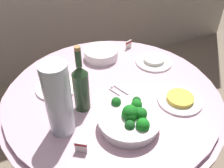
# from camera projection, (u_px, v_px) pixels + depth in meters

# --- Properties ---
(buffet_table) EXTENTS (1.16, 1.16, 0.74)m
(buffet_table) POSITION_uv_depth(u_px,v_px,m) (112.00, 137.00, 1.53)
(buffet_table) COLOR maroon
(buffet_table) RESTS_ON ground_plane
(broccoli_bowl) EXTENTS (0.28, 0.28, 0.12)m
(broccoli_bowl) POSITION_uv_depth(u_px,v_px,m) (130.00, 119.00, 1.08)
(broccoli_bowl) COLOR white
(broccoli_bowl) RESTS_ON buffet_table
(plate_stack) EXTENTS (0.21, 0.21, 0.06)m
(plate_stack) POSITION_uv_depth(u_px,v_px,m) (101.00, 54.00, 1.54)
(plate_stack) COLOR white
(plate_stack) RESTS_ON buffet_table
(wine_bottle) EXTENTS (0.07, 0.07, 0.34)m
(wine_bottle) POSITION_uv_depth(u_px,v_px,m) (81.00, 87.00, 1.13)
(wine_bottle) COLOR #233C22
(wine_bottle) RESTS_ON buffet_table
(decorative_fruit_vase) EXTENTS (0.11, 0.11, 0.34)m
(decorative_fruit_vase) POSITION_uv_depth(u_px,v_px,m) (59.00, 104.00, 1.01)
(decorative_fruit_vase) COLOR silver
(decorative_fruit_vase) RESTS_ON buffet_table
(serving_tongs) EXTENTS (0.10, 0.17, 0.01)m
(serving_tongs) POSITION_uv_depth(u_px,v_px,m) (122.00, 93.00, 1.28)
(serving_tongs) COLOR silver
(serving_tongs) RESTS_ON buffet_table
(food_plate_stir_fry) EXTENTS (0.22, 0.22, 0.03)m
(food_plate_stir_fry) POSITION_uv_depth(u_px,v_px,m) (56.00, 86.00, 1.31)
(food_plate_stir_fry) COLOR white
(food_plate_stir_fry) RESTS_ON buffet_table
(food_plate_rice) EXTENTS (0.22, 0.22, 0.03)m
(food_plate_rice) POSITION_uv_depth(u_px,v_px,m) (154.00, 61.00, 1.51)
(food_plate_rice) COLOR white
(food_plate_rice) RESTS_ON buffet_table
(food_plate_fried_egg) EXTENTS (0.22, 0.22, 0.03)m
(food_plate_fried_egg) POSITION_uv_depth(u_px,v_px,m) (180.00, 100.00, 1.23)
(food_plate_fried_egg) COLOR white
(food_plate_fried_egg) RESTS_ON buffet_table
(label_placard_front) EXTENTS (0.05, 0.04, 0.05)m
(label_placard_front) POSITION_uv_depth(u_px,v_px,m) (81.00, 147.00, 0.98)
(label_placard_front) COLOR white
(label_placard_front) RESTS_ON buffet_table
(label_placard_mid) EXTENTS (0.05, 0.03, 0.05)m
(label_placard_mid) POSITION_uv_depth(u_px,v_px,m) (129.00, 44.00, 1.63)
(label_placard_mid) COLOR white
(label_placard_mid) RESTS_ON buffet_table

